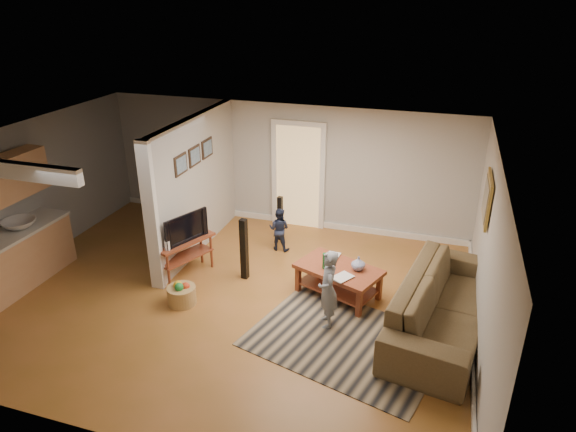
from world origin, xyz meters
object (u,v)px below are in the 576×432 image
(speaker_left, at_px, (244,249))
(child, at_px, (327,324))
(tv_console, at_px, (184,243))
(sofa, at_px, (441,329))
(toddler, at_px, (279,249))
(coffee_table, at_px, (340,274))
(speaker_right, at_px, (280,218))
(toy_basket, at_px, (182,294))

(speaker_left, relative_size, child, 0.91)
(tv_console, bearing_deg, sofa, 19.42)
(child, bearing_deg, tv_console, -124.19)
(child, bearing_deg, speaker_left, -138.23)
(toddler, bearing_deg, sofa, 153.28)
(coffee_table, distance_m, tv_console, 2.65)
(sofa, height_order, toddler, sofa)
(tv_console, height_order, toddler, tv_console)
(tv_console, bearing_deg, coffee_table, 26.66)
(coffee_table, height_order, speaker_left, speaker_left)
(speaker_right, bearing_deg, speaker_left, -88.33)
(speaker_right, distance_m, child, 2.92)
(child, height_order, toddler, child)
(tv_console, distance_m, toy_basket, 0.98)
(coffee_table, xyz_separation_m, toddler, (-1.42, 1.22, -0.40))
(tv_console, bearing_deg, child, 9.13)
(coffee_table, xyz_separation_m, speaker_left, (-1.65, 0.06, 0.15))
(coffee_table, distance_m, toy_basket, 2.50)
(sofa, relative_size, coffee_table, 1.94)
(sofa, relative_size, toy_basket, 6.48)
(speaker_left, xyz_separation_m, child, (1.64, -0.88, -0.54))
(sofa, relative_size, speaker_left, 2.65)
(sofa, bearing_deg, tv_console, 96.09)
(toddler, bearing_deg, child, 126.78)
(coffee_table, bearing_deg, speaker_right, 133.19)
(sofa, height_order, child, child)
(coffee_table, relative_size, toddler, 1.78)
(tv_console, distance_m, speaker_right, 2.11)
(toddler, bearing_deg, coffee_table, 141.29)
(sofa, distance_m, tv_console, 4.29)
(toy_basket, distance_m, toddler, 2.36)
(toy_basket, bearing_deg, coffee_table, 22.83)
(sofa, bearing_deg, speaker_left, 91.18)
(child, bearing_deg, coffee_table, 159.56)
(tv_console, distance_m, speaker_left, 1.02)
(tv_console, distance_m, toddler, 1.94)
(speaker_left, bearing_deg, toy_basket, -116.33)
(toddler, bearing_deg, tv_console, 50.77)
(coffee_table, distance_m, child, 0.91)
(toy_basket, bearing_deg, speaker_right, 73.69)
(sofa, height_order, speaker_right, speaker_right)
(sofa, height_order, toy_basket, sofa)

